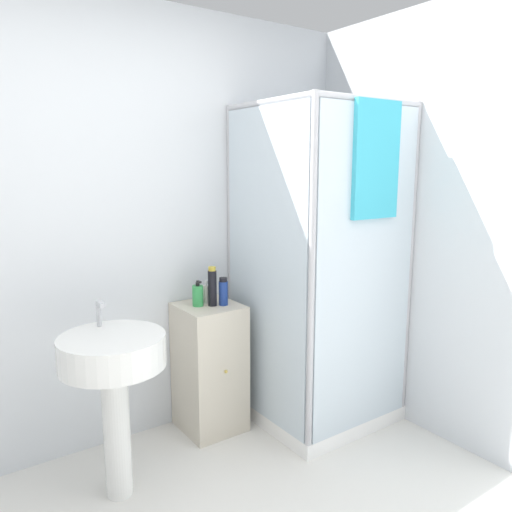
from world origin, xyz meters
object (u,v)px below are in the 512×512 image
Objects in this scene: shampoo_bottle_tall_black at (212,287)px; lotion_bottle_white at (206,294)px; soap_dispenser at (198,295)px; shampoo_bottle_blue at (223,292)px; sink at (113,370)px.

shampoo_bottle_tall_black reaches higher than lotion_bottle_white.
soap_dispenser is 0.15m from shampoo_bottle_blue.
lotion_bottle_white is at bearing 25.96° from sink.
sink is 0.80m from lotion_bottle_white.
shampoo_bottle_blue is 1.18× the size of lotion_bottle_white.
sink is 0.80m from shampoo_bottle_tall_black.
shampoo_bottle_tall_black is at bearing -82.58° from lotion_bottle_white.
soap_dispenser is 0.93× the size of shampoo_bottle_blue.
soap_dispenser is at bearing 153.04° from shampoo_bottle_blue.
sink is 6.73× the size of lotion_bottle_white.
sink is at bearing -152.95° from soap_dispenser.
shampoo_bottle_blue is (0.13, -0.07, 0.02)m from soap_dispenser.
soap_dispenser is (0.63, 0.32, 0.20)m from sink.
shampoo_bottle_blue is 0.11m from lotion_bottle_white.
sink is 6.15× the size of soap_dispenser.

